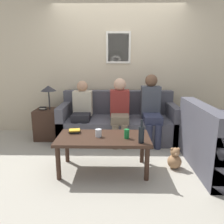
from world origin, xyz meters
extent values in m
plane|color=#ADA899|center=(0.00, 0.00, 0.00)|extent=(16.00, 16.00, 0.00)
cube|color=beige|center=(0.00, 1.00, 1.30)|extent=(9.00, 0.06, 2.60)
cube|color=silver|center=(0.00, 0.95, 1.70)|extent=(0.48, 0.02, 0.60)
cube|color=silver|center=(0.00, 0.95, 1.70)|extent=(0.40, 0.01, 0.52)
cube|color=#4C4C56|center=(0.00, 0.47, 0.21)|extent=(2.13, 0.89, 0.42)
cube|color=#4C4C56|center=(0.00, 0.82, 0.65)|extent=(2.13, 0.20, 0.46)
cube|color=#4C4C56|center=(-0.99, 0.47, 0.34)|extent=(0.14, 0.89, 0.67)
cube|color=#4C4C56|center=(0.99, 0.47, 0.34)|extent=(0.14, 0.89, 0.67)
cube|color=#4C4C56|center=(1.46, -0.60, 0.21)|extent=(0.89, 1.36, 0.42)
cube|color=#4C4C56|center=(1.11, -0.60, 0.65)|extent=(0.20, 1.36, 0.46)
cube|color=#4C4C56|center=(1.46, 0.01, 0.34)|extent=(0.89, 0.14, 0.67)
cube|color=#382319|center=(-0.21, -0.73, 0.46)|extent=(1.22, 0.62, 0.04)
cylinder|color=#382319|center=(-0.76, -0.98, 0.22)|extent=(0.06, 0.06, 0.44)
cylinder|color=#382319|center=(0.34, -0.98, 0.22)|extent=(0.06, 0.06, 0.44)
cylinder|color=#382319|center=(-0.76, -0.48, 0.22)|extent=(0.06, 0.06, 0.44)
cylinder|color=#382319|center=(0.34, -0.48, 0.22)|extent=(0.06, 0.06, 0.44)
cube|color=#382319|center=(-1.33, 0.50, 0.28)|extent=(0.44, 0.44, 0.57)
cylinder|color=#262628|center=(-1.28, 0.50, 0.75)|extent=(0.02, 0.02, 0.37)
cone|color=#2D2D33|center=(-1.28, 0.50, 0.96)|extent=(0.28, 0.28, 0.10)
cube|color=black|center=(-1.40, 0.48, 0.57)|extent=(0.13, 0.08, 0.02)
cube|color=beige|center=(-1.40, 0.48, 0.59)|extent=(0.11, 0.10, 0.02)
cube|color=black|center=(-1.40, 0.48, 0.61)|extent=(0.12, 0.08, 0.02)
cylinder|color=black|center=(0.27, -0.94, 0.58)|extent=(0.07, 0.07, 0.20)
cylinder|color=black|center=(0.27, -0.94, 0.73)|extent=(0.03, 0.03, 0.09)
cylinder|color=silver|center=(-0.27, -0.72, 0.53)|extent=(0.08, 0.08, 0.10)
cube|color=black|center=(-0.62, -0.57, 0.49)|extent=(0.15, 0.11, 0.03)
cube|color=gold|center=(-0.62, -0.57, 0.52)|extent=(0.16, 0.13, 0.02)
cylinder|color=#197A38|center=(0.10, -0.78, 0.54)|extent=(0.07, 0.07, 0.12)
cube|color=black|center=(-0.66, 0.30, 0.47)|extent=(0.31, 0.40, 0.14)
cylinder|color=black|center=(-0.73, 0.10, 0.21)|extent=(0.11, 0.11, 0.42)
cylinder|color=black|center=(-0.58, 0.10, 0.21)|extent=(0.11, 0.11, 0.42)
cube|color=beige|center=(-0.66, 0.50, 0.69)|extent=(0.34, 0.22, 0.44)
sphere|color=tan|center=(-0.66, 0.50, 1.00)|extent=(0.20, 0.20, 0.20)
cube|color=#756651|center=(0.02, 0.23, 0.47)|extent=(0.31, 0.42, 0.14)
cylinder|color=#756651|center=(-0.05, 0.02, 0.21)|extent=(0.11, 0.11, 0.42)
cylinder|color=#756651|center=(0.10, 0.02, 0.21)|extent=(0.11, 0.11, 0.42)
cube|color=maroon|center=(0.02, 0.44, 0.71)|extent=(0.34, 0.22, 0.47)
sphere|color=tan|center=(0.02, 0.44, 1.04)|extent=(0.22, 0.22, 0.22)
cube|color=#2D334C|center=(0.59, 0.26, 0.47)|extent=(0.31, 0.47, 0.14)
cylinder|color=#2D334C|center=(0.51, 0.02, 0.21)|extent=(0.11, 0.11, 0.42)
cylinder|color=#2D334C|center=(0.67, 0.02, 0.21)|extent=(0.11, 0.11, 0.42)
cube|color=#474C56|center=(0.59, 0.49, 0.74)|extent=(0.34, 0.22, 0.53)
sphere|color=brown|center=(0.59, 0.49, 1.11)|extent=(0.22, 0.22, 0.22)
sphere|color=#A87A51|center=(0.77, -0.66, 0.10)|extent=(0.19, 0.19, 0.19)
sphere|color=#A87A51|center=(0.77, -0.66, 0.24)|extent=(0.13, 0.13, 0.13)
sphere|color=#A87A51|center=(0.73, -0.66, 0.28)|extent=(0.04, 0.04, 0.04)
sphere|color=#A87A51|center=(0.81, -0.66, 0.28)|extent=(0.04, 0.04, 0.04)
sphere|color=tan|center=(0.77, -0.71, 0.23)|extent=(0.05, 0.05, 0.05)
camera|label=1|loc=(-0.04, -3.45, 1.47)|focal=35.00mm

